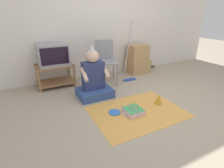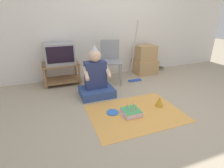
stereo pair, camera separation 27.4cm
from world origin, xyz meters
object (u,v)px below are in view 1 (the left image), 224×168
object	(u,v)px
birthday_cake	(133,111)
dust_mop	(128,63)
book_pile	(150,68)
tv	(53,54)
folding_chair	(105,58)
party_hat_blue	(158,99)
paper_plate	(115,112)
person_seated	(94,80)
cardboard_box_stack	(137,60)

from	to	relation	value
birthday_cake	dust_mop	bearing A→B (deg)	61.40
dust_mop	book_pile	world-z (taller)	dust_mop
tv	folding_chair	xyz separation A→B (m)	(0.98, -0.26, -0.13)
party_hat_blue	paper_plate	world-z (taller)	party_hat_blue
tv	paper_plate	world-z (taller)	tv
birthday_cake	paper_plate	bearing A→B (deg)	149.08
book_pile	person_seated	distance (m)	2.07
folding_chair	party_hat_blue	distance (m)	1.42
dust_mop	cardboard_box_stack	bearing A→B (deg)	35.67
cardboard_box_stack	dust_mop	size ratio (longest dim) A/B	0.54
book_pile	birthday_cake	world-z (taller)	birthday_cake
book_pile	person_seated	size ratio (longest dim) A/B	0.22
birthday_cake	party_hat_blue	bearing A→B (deg)	7.53
folding_chair	person_seated	distance (m)	0.75
birthday_cake	party_hat_blue	distance (m)	0.54
dust_mop	party_hat_blue	world-z (taller)	dust_mop
tv	person_seated	size ratio (longest dim) A/B	0.62
party_hat_blue	birthday_cake	bearing A→B (deg)	-172.47
book_pile	person_seated	xyz separation A→B (m)	(-1.89, -0.79, 0.24)
folding_chair	party_hat_blue	world-z (taller)	folding_chair
birthday_cake	party_hat_blue	xyz separation A→B (m)	(0.53, 0.07, 0.04)
birthday_cake	paper_plate	world-z (taller)	birthday_cake
tv	birthday_cake	bearing A→B (deg)	-63.79
book_pile	person_seated	world-z (taller)	person_seated
paper_plate	person_seated	bearing A→B (deg)	94.03
paper_plate	party_hat_blue	bearing A→B (deg)	-5.36
tv	folding_chair	bearing A→B (deg)	-14.80
dust_mop	person_seated	size ratio (longest dim) A/B	1.40
person_seated	birthday_cake	world-z (taller)	person_seated
dust_mop	birthday_cake	world-z (taller)	dust_mop
tv	party_hat_blue	bearing A→B (deg)	-49.50
tv	folding_chair	size ratio (longest dim) A/B	0.63
party_hat_blue	folding_chair	bearing A→B (deg)	105.10
book_pile	birthday_cake	bearing A→B (deg)	-134.65
folding_chair	party_hat_blue	size ratio (longest dim) A/B	5.46
dust_mop	person_seated	xyz separation A→B (m)	(-0.98, -0.44, -0.08)
party_hat_blue	paper_plate	size ratio (longest dim) A/B	0.89
cardboard_box_stack	person_seated	world-z (taller)	person_seated
tv	folding_chair	distance (m)	1.02
cardboard_box_stack	book_pile	xyz separation A→B (m)	(0.43, 0.01, -0.26)
folding_chair	person_seated	world-z (taller)	person_seated
dust_mop	tv	bearing A→B (deg)	166.51
cardboard_box_stack	birthday_cake	bearing A→B (deg)	-125.95
party_hat_blue	person_seated	bearing A→B (deg)	136.97
folding_chair	paper_plate	world-z (taller)	folding_chair
cardboard_box_stack	dust_mop	xyz separation A→B (m)	(-0.48, -0.34, 0.06)
tv	person_seated	world-z (taller)	person_seated
birthday_cake	cardboard_box_stack	bearing A→B (deg)	54.05
tv	paper_plate	size ratio (longest dim) A/B	3.06
tv	book_pile	size ratio (longest dim) A/B	2.80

